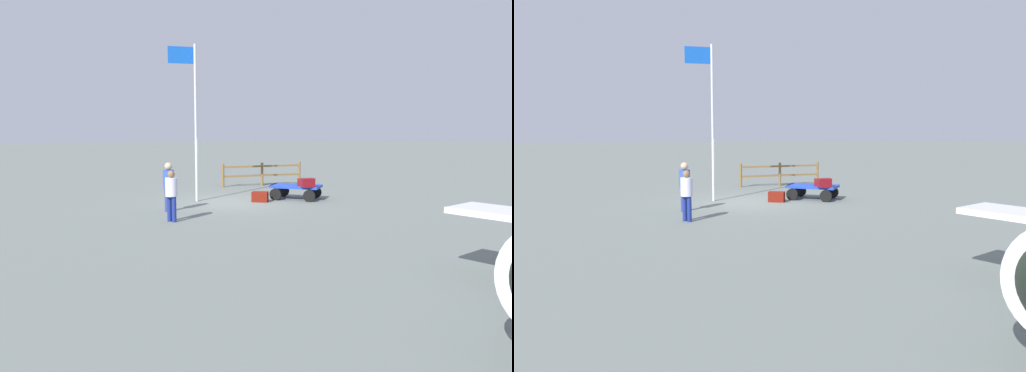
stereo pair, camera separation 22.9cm
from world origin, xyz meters
TOP-DOWN VIEW (x-y plane):
  - ground_plane at (0.00, 0.00)m, footprint 120.00×120.00m
  - luggage_cart at (-2.45, -0.54)m, footprint 2.20×1.90m
  - suitcase_tan at (-2.79, 0.20)m, footprint 0.54×0.36m
  - suitcase_dark at (-2.76, -0.34)m, footprint 0.59×0.47m
  - suitcase_maroon at (-0.97, 0.03)m, footprint 0.69×0.55m
  - worker_lead at (2.21, 3.74)m, footprint 0.52×0.52m
  - worker_trailing at (2.39, 1.83)m, footprint 0.53×0.53m
  - flagpole at (1.56, -0.42)m, footprint 1.06×0.23m
  - wooden_fence at (-1.68, -5.05)m, footprint 3.90×0.95m

SIDE VIEW (x-z plane):
  - ground_plane at x=0.00m, z-range 0.00..0.00m
  - suitcase_maroon at x=-0.97m, z-range 0.00..0.39m
  - luggage_cart at x=-2.45m, z-range 0.14..0.71m
  - wooden_fence at x=-1.68m, z-range 0.08..1.19m
  - suitcase_dark at x=-2.76m, z-range 0.56..0.83m
  - suitcase_tan at x=-2.79m, z-range 0.56..0.90m
  - worker_lead at x=2.21m, z-range 0.14..1.72m
  - worker_trailing at x=2.39m, z-range 0.16..1.85m
  - flagpole at x=1.56m, z-range 0.59..6.53m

